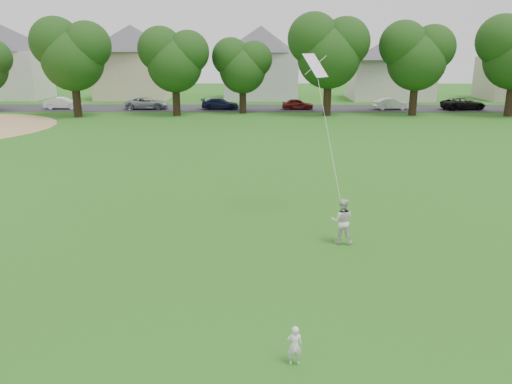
{
  "coord_description": "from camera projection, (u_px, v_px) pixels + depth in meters",
  "views": [
    {
      "loc": [
        0.24,
        -11.8,
        6.32
      ],
      "look_at": [
        0.05,
        2.0,
        2.3
      ],
      "focal_mm": 35.0,
      "sensor_mm": 36.0,
      "label": 1
    }
  ],
  "objects": [
    {
      "name": "parked_cars",
      "position": [
        275.0,
        104.0,
        52.27
      ],
      "size": [
        63.79,
        2.61,
        1.26
      ],
      "color": "black",
      "rests_on": "ground"
    },
    {
      "name": "kite",
      "position": [
        328.0,
        136.0,
        17.05
      ],
      "size": [
        1.11,
        1.92,
        5.36
      ],
      "color": "white",
      "rests_on": "ground"
    },
    {
      "name": "tree_row",
      "position": [
        323.0,
        50.0,
        46.24
      ],
      "size": [
        79.38,
        8.26,
        9.88
      ],
      "color": "black",
      "rests_on": "ground"
    },
    {
      "name": "older_boy",
      "position": [
        342.0,
        221.0,
        16.51
      ],
      "size": [
        0.82,
        0.67,
        1.55
      ],
      "primitive_type": "imported",
      "rotation": [
        0.0,
        0.0,
        3.02
      ],
      "color": "silver",
      "rests_on": "ground"
    },
    {
      "name": "toddler",
      "position": [
        295.0,
        345.0,
        10.21
      ],
      "size": [
        0.33,
        0.22,
        0.89
      ],
      "primitive_type": "imported",
      "rotation": [
        0.0,
        0.0,
        3.17
      ],
      "color": "silver",
      "rests_on": "ground"
    },
    {
      "name": "street",
      "position": [
        261.0,
        108.0,
        53.42
      ],
      "size": [
        90.0,
        7.0,
        0.01
      ],
      "primitive_type": "cube",
      "color": "#2D2D30",
      "rests_on": "ground"
    },
    {
      "name": "house_row",
      "position": [
        250.0,
        56.0,
        61.57
      ],
      "size": [
        76.98,
        13.93,
        10.6
      ],
      "color": "silver",
      "rests_on": "ground"
    },
    {
      "name": "ground",
      "position": [
        253.0,
        297.0,
        13.1
      ],
      "size": [
        160.0,
        160.0,
        0.0
      ],
      "primitive_type": "plane",
      "color": "#2D6216",
      "rests_on": "ground"
    }
  ]
}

